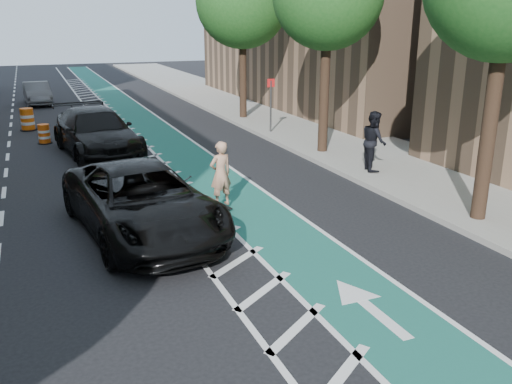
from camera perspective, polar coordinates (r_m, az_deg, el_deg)
ground at (r=11.15m, az=-9.29°, el=-8.53°), size 120.00×120.00×0.00m
bike_lane at (r=21.03m, az=-7.76°, el=4.03°), size 2.00×90.00×0.01m
buffer_strip at (r=20.72m, az=-11.77°, el=3.61°), size 1.40×90.00×0.01m
sidewalk_right at (r=23.47m, az=7.81°, el=5.60°), size 5.00×90.00×0.15m
curb_right at (r=22.35m, az=2.34°, el=5.17°), size 0.12×90.00×0.16m
tree_r_d at (r=27.71m, az=-1.32°, el=19.41°), size 4.20×4.20×7.90m
sign_post at (r=24.14m, az=1.57°, el=9.17°), size 0.35×0.08×2.47m
skateboard at (r=14.69m, az=-3.68°, el=-1.45°), size 0.39×0.81×0.11m
skateboarder at (r=14.43m, az=-3.74°, el=1.93°), size 0.72×0.55×1.76m
suv_near at (r=13.05m, az=-11.96°, el=-0.90°), size 3.42×6.16×1.63m
suv_far at (r=21.41m, az=-16.46°, el=6.04°), size 3.15×6.17×1.71m
car_grey at (r=36.13m, az=-22.04°, el=9.61°), size 1.67×4.13×1.33m
pedestrian at (r=18.15m, az=12.30°, el=5.27°), size 0.98×1.12×1.96m
barrel_b at (r=24.23m, az=-21.40°, el=5.66°), size 0.59×0.59×0.80m
barrel_c at (r=27.49m, az=-22.92°, el=7.00°), size 0.75×0.75×1.02m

